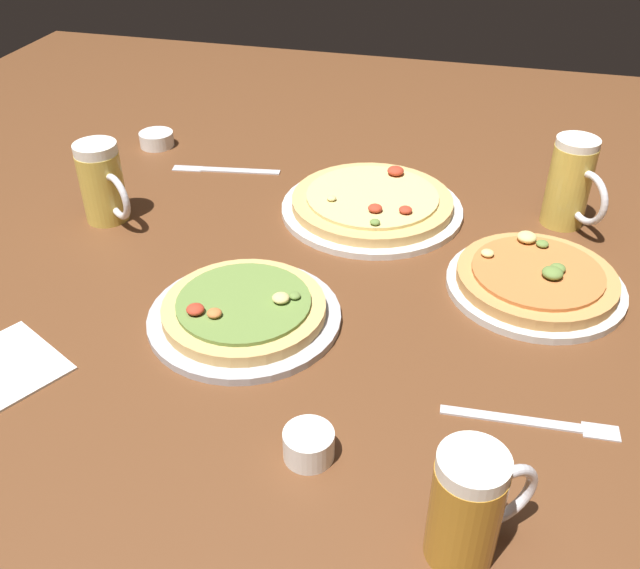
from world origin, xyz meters
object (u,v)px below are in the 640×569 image
Objects in this scene: beer_mug_dark at (571,184)px; knife_spare at (225,169)px; pizza_plate_far at (372,204)px; napkin_folded at (5,366)px; beer_mug_amber at (103,184)px; ramekin_sauce at (157,139)px; ramekin_butter at (309,445)px; pizza_plate_side at (536,280)px; beer_mug_pale at (470,506)px; fork_left at (534,421)px; pizza_plate_near at (244,311)px.

knife_spare is at bearing 175.76° from beer_mug_dark.
napkin_folded is at bearing -125.79° from pizza_plate_far.
beer_mug_dark is (0.34, 0.04, 0.06)m from pizza_plate_far.
beer_mug_amber is at bearing 98.73° from napkin_folded.
ramekin_butter is at bearing -54.00° from ramekin_sauce.
pizza_plate_side is at bearing -101.90° from beer_mug_dark.
pizza_plate_far is 0.59m from ramekin_butter.
ramekin_sauce is at bearing 131.24° from beer_mug_pale.
napkin_folded reaches higher than fork_left.
napkin_folded is (-0.39, -0.55, -0.01)m from pizza_plate_far.
beer_mug_amber reaches higher than napkin_folded.
pizza_plate_near is 1.90× the size of napkin_folded.
pizza_plate_side is at bearing -23.66° from knife_spare.
pizza_plate_near is 0.46m from beer_mug_pale.
ramekin_butter is at bearing -5.75° from napkin_folded.
ramekin_sauce reaches higher than knife_spare.
beer_mug_pale is 1.90× the size of ramekin_sauce.
beer_mug_dark is at bearing 41.92° from pizza_plate_near.
ramekin_butter reaches higher than fork_left.
beer_mug_dark is at bearing 13.44° from beer_mug_amber.
pizza_plate_near is 1.27× the size of knife_spare.
ramekin_butter is (0.55, -0.76, 0.00)m from ramekin_sauce.
pizza_plate_far is 0.54m from ramekin_sauce.
napkin_folded is (-0.69, -0.37, -0.01)m from pizza_plate_side.
pizza_plate_far and pizza_plate_side have the same top height.
pizza_plate_far reaches higher than ramekin_butter.
napkin_folded is at bearing -173.74° from fork_left.
ramekin_sauce is at bearing 171.48° from beer_mug_dark.
pizza_plate_side is (0.29, -0.18, 0.00)m from pizza_plate_far.
napkin_folded is (-0.62, 0.12, -0.06)m from beer_mug_pale.
pizza_plate_far is 0.35m from beer_mug_dark.
pizza_plate_near is 4.71× the size of ramekin_butter.
pizza_plate_side is at bearing 24.75° from pizza_plate_near.
knife_spare is at bearing 61.16° from beer_mug_amber.
beer_mug_amber is 0.41m from napkin_folded.
beer_mug_amber is 0.86m from beer_mug_pale.
ramekin_sauce is at bearing 126.00° from ramekin_butter.
ramekin_butter is at bearing -121.31° from pizza_plate_side.
pizza_plate_far is 1.54× the size of fork_left.
napkin_folded is 0.64m from knife_spare.
beer_mug_dark reaches higher than pizza_plate_near.
knife_spare is at bearing 137.66° from fork_left.
pizza_plate_far is 0.48m from beer_mug_amber.
pizza_plate_side reaches higher than napkin_folded.
pizza_plate_side is at bearing -31.15° from pizza_plate_far.
ramekin_sauce is 0.49× the size of napkin_folded.
beer_mug_amber is 0.67m from ramekin_butter.
beer_mug_dark is 0.82m from beer_mug_amber.
beer_mug_dark is 0.67m from knife_spare.
fork_left is at bearing -38.52° from ramekin_sauce.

